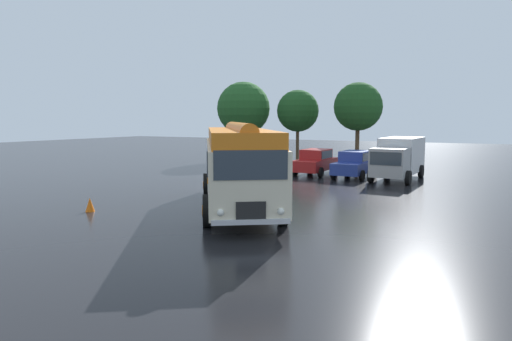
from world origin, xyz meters
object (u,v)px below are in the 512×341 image
box_van (399,157)px  traffic_cone (90,205)px  vintage_bus (239,162)px  car_mid_left (355,164)px  car_near_left (315,162)px

box_van → traffic_cone: (-8.80, -15.63, -1.09)m
vintage_bus → car_mid_left: size_ratio=2.28×
box_van → vintage_bus: bearing=-107.9°
car_near_left → traffic_cone: 16.00m
car_mid_left → traffic_cone: 16.45m
vintage_bus → traffic_cone: vintage_bus is taller
vintage_bus → car_near_left: (-1.31, 12.27, -1.05)m
traffic_cone → car_near_left: bearing=77.3°
car_near_left → car_mid_left: bearing=-8.1°
car_mid_left → box_van: size_ratio=0.73×
vintage_bus → box_van: vintage_bus is taller
vintage_bus → box_van: bearing=72.1°
car_near_left → traffic_cone: (-3.51, -15.60, -0.57)m
vintage_bus → traffic_cone: bearing=-145.3°
traffic_cone → vintage_bus: bearing=34.7°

